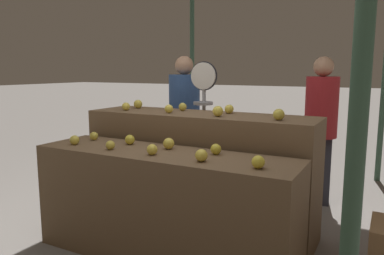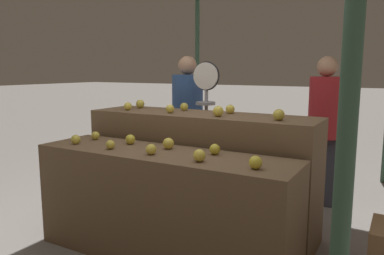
# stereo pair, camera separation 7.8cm
# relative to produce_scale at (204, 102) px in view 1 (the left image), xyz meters

# --- Properties ---
(display_counter_front) EXTENTS (2.04, 0.55, 0.83)m
(display_counter_front) POSITION_rel_produce_scale_xyz_m (0.23, -1.14, -0.69)
(display_counter_front) COLOR brown
(display_counter_front) RESTS_ON ground_plane
(display_counter_back) EXTENTS (2.04, 0.55, 1.05)m
(display_counter_back) POSITION_rel_produce_scale_xyz_m (0.23, -0.54, -0.58)
(display_counter_back) COLOR brown
(display_counter_back) RESTS_ON ground_plane
(apple_front_0) EXTENTS (0.08, 0.08, 0.08)m
(apple_front_0) POSITION_rel_produce_scale_xyz_m (-0.55, -1.24, -0.24)
(apple_front_0) COLOR gold
(apple_front_0) RESTS_ON display_counter_front
(apple_front_1) EXTENTS (0.07, 0.07, 0.07)m
(apple_front_1) POSITION_rel_produce_scale_xyz_m (-0.17, -1.25, -0.24)
(apple_front_1) COLOR gold
(apple_front_1) RESTS_ON display_counter_front
(apple_front_2) EXTENTS (0.08, 0.08, 0.08)m
(apple_front_2) POSITION_rel_produce_scale_xyz_m (0.21, -1.25, -0.24)
(apple_front_2) COLOR yellow
(apple_front_2) RESTS_ON display_counter_front
(apple_front_3) EXTENTS (0.08, 0.08, 0.08)m
(apple_front_3) POSITION_rel_produce_scale_xyz_m (0.61, -1.26, -0.23)
(apple_front_3) COLOR yellow
(apple_front_3) RESTS_ON display_counter_front
(apple_front_4) EXTENTS (0.08, 0.08, 0.08)m
(apple_front_4) POSITION_rel_produce_scale_xyz_m (1.00, -1.25, -0.24)
(apple_front_4) COLOR gold
(apple_front_4) RESTS_ON display_counter_front
(apple_front_5) EXTENTS (0.07, 0.07, 0.07)m
(apple_front_5) POSITION_rel_produce_scale_xyz_m (-0.55, -1.02, -0.24)
(apple_front_5) COLOR gold
(apple_front_5) RESTS_ON display_counter_front
(apple_front_6) EXTENTS (0.08, 0.08, 0.08)m
(apple_front_6) POSITION_rel_produce_scale_xyz_m (-0.16, -1.02, -0.24)
(apple_front_6) COLOR gold
(apple_front_6) RESTS_ON display_counter_front
(apple_front_7) EXTENTS (0.09, 0.09, 0.09)m
(apple_front_7) POSITION_rel_produce_scale_xyz_m (0.21, -1.03, -0.23)
(apple_front_7) COLOR yellow
(apple_front_7) RESTS_ON display_counter_front
(apple_front_8) EXTENTS (0.08, 0.08, 0.08)m
(apple_front_8) POSITION_rel_produce_scale_xyz_m (0.61, -1.02, -0.24)
(apple_front_8) COLOR gold
(apple_front_8) RESTS_ON display_counter_front
(apple_back_0) EXTENTS (0.07, 0.07, 0.07)m
(apple_back_0) POSITION_rel_produce_scale_xyz_m (-0.49, -0.65, -0.01)
(apple_back_0) COLOR yellow
(apple_back_0) RESTS_ON display_counter_back
(apple_back_1) EXTENTS (0.07, 0.07, 0.07)m
(apple_back_1) POSITION_rel_produce_scale_xyz_m (-0.02, -0.64, -0.01)
(apple_back_1) COLOR yellow
(apple_back_1) RESTS_ON display_counter_back
(apple_back_2) EXTENTS (0.09, 0.09, 0.09)m
(apple_back_2) POSITION_rel_produce_scale_xyz_m (0.46, -0.66, -0.01)
(apple_back_2) COLOR yellow
(apple_back_2) RESTS_ON display_counter_back
(apple_back_3) EXTENTS (0.09, 0.09, 0.09)m
(apple_back_3) POSITION_rel_produce_scale_xyz_m (0.95, -0.65, -0.01)
(apple_back_3) COLOR gold
(apple_back_3) RESTS_ON display_counter_back
(apple_back_4) EXTENTS (0.08, 0.08, 0.08)m
(apple_back_4) POSITION_rel_produce_scale_xyz_m (-0.50, -0.44, -0.01)
(apple_back_4) COLOR gold
(apple_back_4) RESTS_ON display_counter_back
(apple_back_5) EXTENTS (0.07, 0.07, 0.07)m
(apple_back_5) POSITION_rel_produce_scale_xyz_m (-0.00, -0.43, -0.01)
(apple_back_5) COLOR gold
(apple_back_5) RESTS_ON display_counter_back
(apple_back_6) EXTENTS (0.08, 0.08, 0.08)m
(apple_back_6) POSITION_rel_produce_scale_xyz_m (0.46, -0.43, -0.01)
(apple_back_6) COLOR yellow
(apple_back_6) RESTS_ON display_counter_back
(produce_scale) EXTENTS (0.29, 0.20, 1.51)m
(produce_scale) POSITION_rel_produce_scale_xyz_m (0.00, 0.00, 0.00)
(produce_scale) COLOR #99999E
(produce_scale) RESTS_ON ground_plane
(person_vendor_at_scale) EXTENTS (0.47, 0.47, 1.58)m
(person_vendor_at_scale) POSITION_rel_produce_scale_xyz_m (-0.40, 0.30, -0.19)
(person_vendor_at_scale) COLOR #2D2D38
(person_vendor_at_scale) RESTS_ON ground_plane
(person_customer_left) EXTENTS (0.37, 0.37, 1.56)m
(person_customer_left) POSITION_rel_produce_scale_xyz_m (1.05, 0.65, -0.20)
(person_customer_left) COLOR #2D2D38
(person_customer_left) RESTS_ON ground_plane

